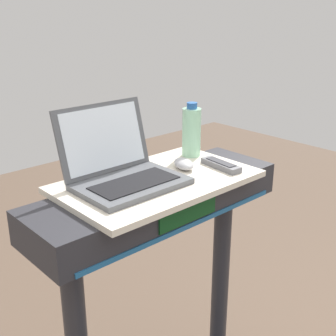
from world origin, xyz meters
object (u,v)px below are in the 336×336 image
Objects in this scene: computer_mouse at (184,164)px; water_bottle at (192,131)px; laptop at (122,168)px; tv_remote at (221,165)px.

water_bottle is (0.12, 0.08, 0.08)m from computer_mouse.
computer_mouse is at bearing -8.87° from laptop.
laptop is at bearing -167.63° from computer_mouse.
laptop reaches higher than computer_mouse.
computer_mouse reaches higher than tv_remote.
water_bottle reaches higher than tv_remote.
water_bottle is at bearing 7.60° from laptop.
water_bottle is 1.22× the size of tv_remote.
computer_mouse is 0.13m from tv_remote.
laptop reaches higher than water_bottle.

